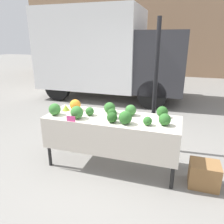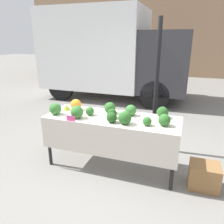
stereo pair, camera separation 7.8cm
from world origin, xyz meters
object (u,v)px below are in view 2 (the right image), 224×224
Objects in this scene: parked_truck at (111,52)px; price_sign at (71,118)px; produce_crate at (204,176)px; orange_cauliflower at (76,105)px.

parked_truck is 34.27× the size of price_sign.
price_sign is at bearing -77.92° from parked_truck.
price_sign is 0.34× the size of produce_crate.
price_sign is (0.94, -4.40, -0.63)m from parked_truck.
orange_cauliflower reaches higher than price_sign.
parked_truck is at bearing 123.68° from produce_crate.
produce_crate is (2.00, -0.24, -0.73)m from orange_cauliflower.
orange_cauliflower reaches higher than produce_crate.
parked_truck reaches higher than produce_crate.
orange_cauliflower is 0.45× the size of produce_crate.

